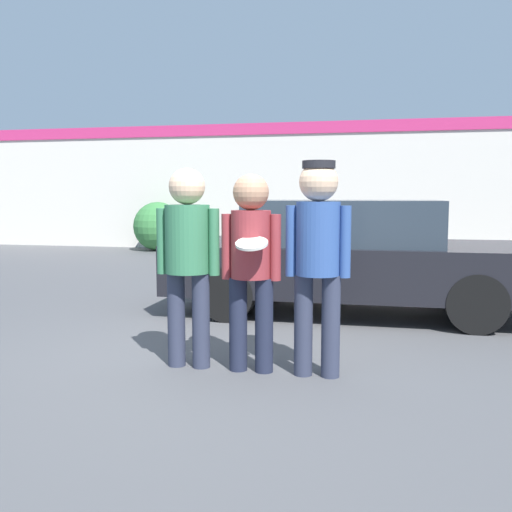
# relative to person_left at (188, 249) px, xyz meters

# --- Properties ---
(ground_plane) EXTENTS (56.00, 56.00, 0.00)m
(ground_plane) POSITION_rel_person_left_xyz_m (0.23, 0.31, -1.01)
(ground_plane) COLOR #4C4C4F
(storefront_building) EXTENTS (24.00, 0.22, 3.35)m
(storefront_building) POSITION_rel_person_left_xyz_m (0.23, 10.49, 0.70)
(storefront_building) COLOR silver
(storefront_building) RESTS_ON ground
(person_left) EXTENTS (0.54, 0.37, 1.68)m
(person_left) POSITION_rel_person_left_xyz_m (0.00, 0.00, 0.00)
(person_left) COLOR #2D3347
(person_left) RESTS_ON ground
(person_middle_with_frisbee) EXTENTS (0.50, 0.53, 1.63)m
(person_middle_with_frisbee) POSITION_rel_person_left_xyz_m (0.55, -0.01, -0.05)
(person_middle_with_frisbee) COLOR #1E2338
(person_middle_with_frisbee) RESTS_ON ground
(person_right) EXTENTS (0.52, 0.35, 1.72)m
(person_right) POSITION_rel_person_left_xyz_m (1.09, -0.02, 0.04)
(person_right) COLOR #2D3347
(person_right) RESTS_ON ground
(parked_car_near) EXTENTS (4.39, 1.90, 1.40)m
(parked_car_near) POSITION_rel_person_left_xyz_m (1.19, 2.62, -0.30)
(parked_car_near) COLOR black
(parked_car_near) RESTS_ON ground
(shrub) EXTENTS (1.29, 1.29, 1.29)m
(shrub) POSITION_rel_person_left_xyz_m (-4.21, 9.65, -0.36)
(shrub) COLOR #387A3D
(shrub) RESTS_ON ground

